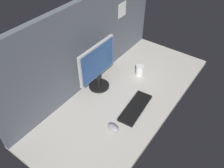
% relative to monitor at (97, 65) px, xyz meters
% --- Properties ---
extents(ground_plane, '(1.80, 0.80, 0.03)m').
position_rel_monitor_xyz_m(ground_plane, '(0.03, -0.25, -0.25)').
color(ground_plane, beige).
extents(cubicle_wall_back, '(1.80, 0.06, 0.76)m').
position_rel_monitor_xyz_m(cubicle_wall_back, '(0.03, 0.12, 0.15)').
color(cubicle_wall_back, '#565B66').
rests_on(cubicle_wall_back, ground_plane).
extents(monitor, '(0.42, 0.18, 0.42)m').
position_rel_monitor_xyz_m(monitor, '(0.00, 0.00, 0.00)').
color(monitor, black).
rests_on(monitor, ground_plane).
extents(keyboard, '(0.38, 0.16, 0.02)m').
position_rel_monitor_xyz_m(keyboard, '(-0.04, -0.41, -0.22)').
color(keyboard, black).
rests_on(keyboard, ground_plane).
extents(mouse, '(0.06, 0.10, 0.03)m').
position_rel_monitor_xyz_m(mouse, '(-0.31, -0.38, -0.22)').
color(mouse, '#99999E').
rests_on(mouse, ground_plane).
extents(mug_ceramic_white, '(0.11, 0.07, 0.10)m').
position_rel_monitor_xyz_m(mug_ceramic_white, '(0.36, -0.21, -0.18)').
color(mug_ceramic_white, white).
rests_on(mug_ceramic_white, ground_plane).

